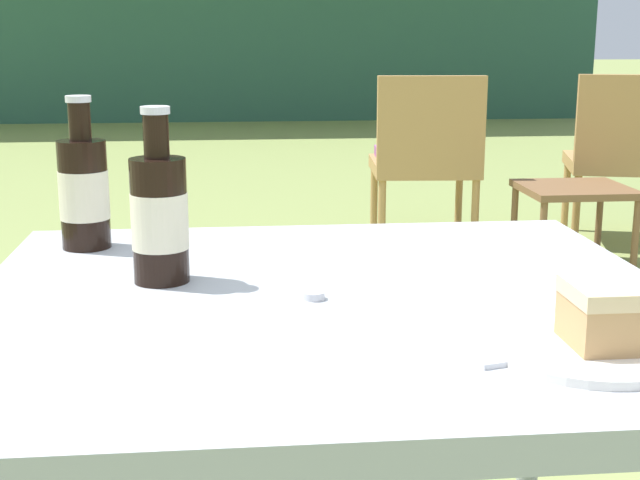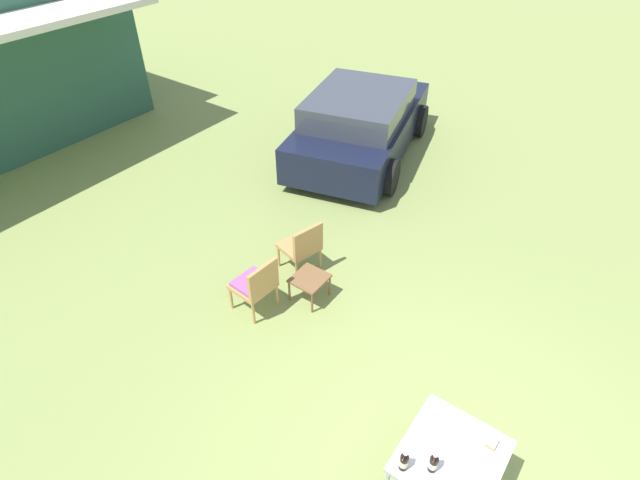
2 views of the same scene
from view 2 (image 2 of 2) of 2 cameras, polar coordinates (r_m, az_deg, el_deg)
parked_car at (r=9.86m, az=4.61°, el=13.09°), size 4.19×2.77×1.31m
wicker_chair_cushioned at (r=6.48m, az=-7.35°, el=-4.95°), size 0.52×0.51×0.83m
wicker_chair_plain at (r=7.00m, az=-2.01°, el=-0.59°), size 0.59×0.58×0.83m
garden_side_table at (r=6.67m, az=-1.20°, el=-4.61°), size 0.45×0.43×0.37m
patio_table at (r=4.95m, az=14.71°, el=-22.99°), size 0.92×0.85×0.69m
cake_on_plate at (r=5.01m, az=18.91°, el=-21.29°), size 0.21×0.21×0.08m
cola_bottle_near at (r=4.72m, az=12.82°, el=-23.66°), size 0.08×0.08×0.24m
cola_bottle_far at (r=4.68m, az=9.56°, el=-23.74°), size 0.08×0.08×0.24m
fork at (r=5.00m, az=18.72°, el=-21.88°), size 0.19×0.06×0.01m
loose_bottle_cap at (r=4.89m, az=14.94°, el=-22.88°), size 0.03×0.03×0.01m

